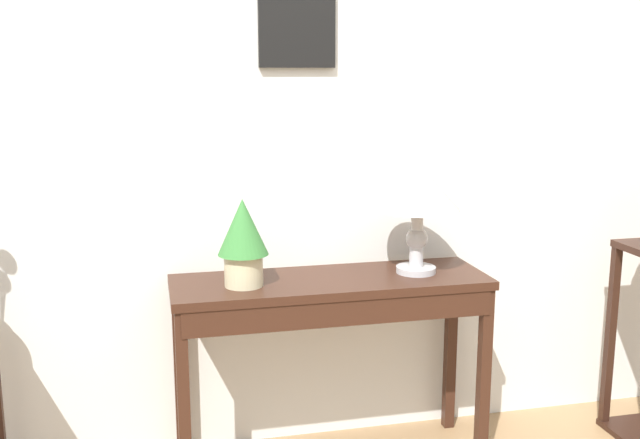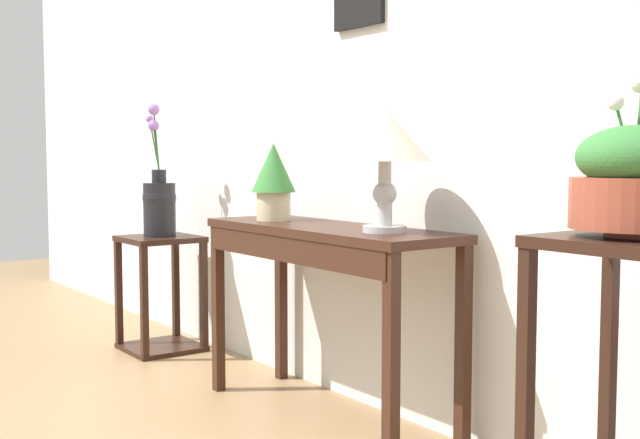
{
  "view_description": "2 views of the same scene",
  "coord_description": "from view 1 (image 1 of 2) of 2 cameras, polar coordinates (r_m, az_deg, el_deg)",
  "views": [
    {
      "loc": [
        -0.78,
        -1.58,
        1.62
      ],
      "look_at": [
        -0.12,
        1.25,
        1.03
      ],
      "focal_mm": 41.75,
      "sensor_mm": 36.0,
      "label": 1
    },
    {
      "loc": [
        2.51,
        -0.72,
        1.08
      ],
      "look_at": [
        -0.08,
        1.16,
        0.82
      ],
      "focal_mm": 45.04,
      "sensor_mm": 36.0,
      "label": 2
    }
  ],
  "objects": [
    {
      "name": "potted_plant_on_console",
      "position": [
        2.84,
        -5.93,
        -1.41
      ],
      "size": [
        0.19,
        0.19,
        0.34
      ],
      "color": "beige",
      "rests_on": "console_table"
    },
    {
      "name": "console_table",
      "position": [
        2.99,
        0.91,
        -6.74
      ],
      "size": [
        1.27,
        0.41,
        0.8
      ],
      "color": "#381E14",
      "rests_on": "ground"
    },
    {
      "name": "table_lamp",
      "position": [
        3.01,
        7.52,
        2.11
      ],
      "size": [
        0.34,
        0.34,
        0.45
      ],
      "color": "#B7B7BC",
      "rests_on": "console_table"
    },
    {
      "name": "back_wall_with_art",
      "position": [
        3.18,
        1.16,
        7.56
      ],
      "size": [
        9.0,
        0.13,
        2.8
      ],
      "color": "silver",
      "rests_on": "ground"
    }
  ]
}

